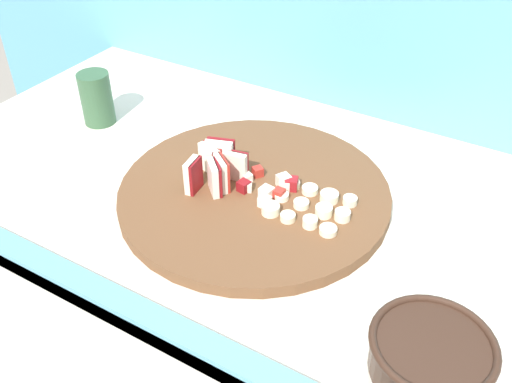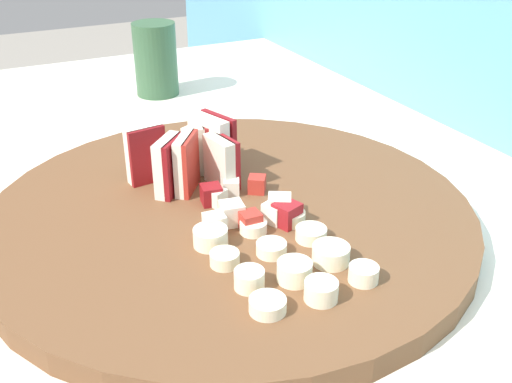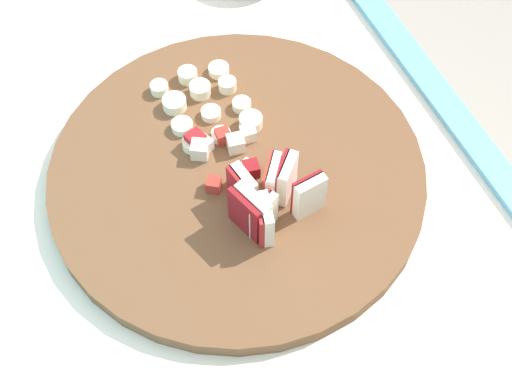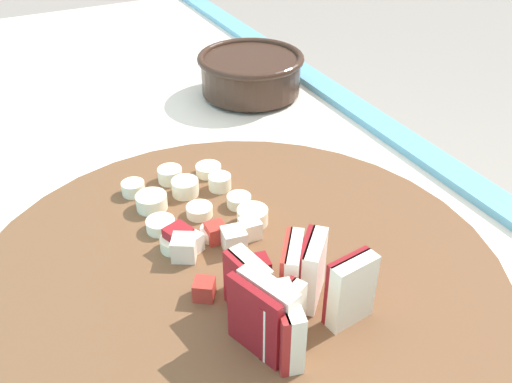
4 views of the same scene
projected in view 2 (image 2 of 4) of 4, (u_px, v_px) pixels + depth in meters
The scene contains 5 objects.
cutting_board at pixel (230, 215), 0.57m from camera, with size 0.45×0.45×0.02m, color brown.
apple_wedge_fan at pixel (192, 154), 0.60m from camera, with size 0.09×0.10×0.06m.
apple_dice_pile at pixel (250, 207), 0.54m from camera, with size 0.10×0.09×0.02m.
banana_slice_rows at pixel (282, 257), 0.48m from camera, with size 0.13×0.11×0.02m.
small_jar at pixel (156, 59), 0.89m from camera, with size 0.06×0.06×0.10m, color #335638.
Camera 2 is at (0.33, -0.22, 1.17)m, focal length 42.87 mm.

